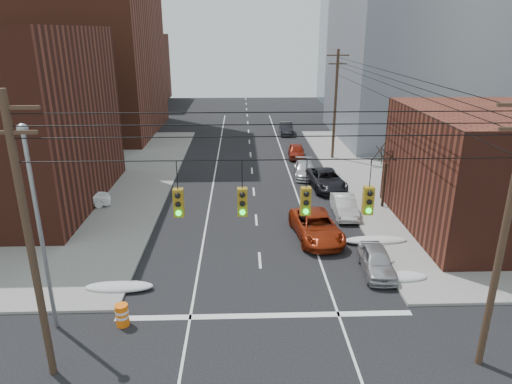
{
  "coord_description": "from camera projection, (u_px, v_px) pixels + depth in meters",
  "views": [
    {
      "loc": [
        -1.03,
        -11.76,
        12.72
      ],
      "look_at": [
        -0.1,
        15.51,
        3.0
      ],
      "focal_mm": 32.0,
      "sensor_mm": 36.0,
      "label": 1
    }
  ],
  "objects": [
    {
      "name": "traffic_signals",
      "position": [
        274.0,
        200.0,
        15.77
      ],
      "size": [
        17.0,
        0.42,
        2.02
      ],
      "color": "black",
      "rests_on": "ground"
    },
    {
      "name": "snow_ne",
      "position": [
        399.0,
        277.0,
        24.49
      ],
      "size": [
        3.0,
        1.08,
        0.42
      ],
      "primitive_type": "ellipsoid",
      "color": "silver",
      "rests_on": "ground"
    },
    {
      "name": "building_brick_far",
      "position": [
        102.0,
        69.0,
        82.2
      ],
      "size": [
        22.0,
        18.0,
        12.0
      ],
      "primitive_type": "cube",
      "color": "#502218",
      "rests_on": "ground"
    },
    {
      "name": "snow_nw",
      "position": [
        119.0,
        287.0,
        23.54
      ],
      "size": [
        3.5,
        1.08,
        0.42
      ],
      "primitive_type": "ellipsoid",
      "color": "silver",
      "rests_on": "ground"
    },
    {
      "name": "lot_car_b",
      "position": [
        85.0,
        173.0,
        39.8
      ],
      "size": [
        5.77,
        3.65,
        1.48
      ],
      "primitive_type": "imported",
      "rotation": [
        0.0,
        0.0,
        1.81
      ],
      "color": "silver",
      "rests_on": "sidewalk_nw"
    },
    {
      "name": "bare_tree",
      "position": [
        385.0,
        179.0,
        33.73
      ],
      "size": [
        2.09,
        2.2,
        4.93
      ],
      "color": "black",
      "rests_on": "ground"
    },
    {
      "name": "lot_car_c",
      "position": [
        14.0,
        207.0,
        32.57
      ],
      "size": [
        4.67,
        3.35,
        1.26
      ],
      "primitive_type": "imported",
      "rotation": [
        0.0,
        0.0,
        1.99
      ],
      "color": "black",
      "rests_on": "sidewalk_nw"
    },
    {
      "name": "lot_car_a",
      "position": [
        83.0,
        199.0,
        34.13
      ],
      "size": [
        4.1,
        2.23,
        1.28
      ],
      "primitive_type": "imported",
      "rotation": [
        0.0,
        0.0,
        1.81
      ],
      "color": "white",
      "rests_on": "sidewalk_nw"
    },
    {
      "name": "utility_pole_far",
      "position": [
        335.0,
        103.0,
        45.72
      ],
      "size": [
        2.2,
        0.28,
        11.0
      ],
      "color": "#473323",
      "rests_on": "ground"
    },
    {
      "name": "parked_car_a",
      "position": [
        377.0,
        261.0,
        25.14
      ],
      "size": [
        1.89,
        4.17,
        1.39
      ],
      "primitive_type": "imported",
      "rotation": [
        0.0,
        0.0,
        -0.06
      ],
      "color": "#B0B0B5",
      "rests_on": "ground"
    },
    {
      "name": "parked_car_b",
      "position": [
        344.0,
        206.0,
        32.95
      ],
      "size": [
        1.62,
        4.29,
        1.4
      ],
      "primitive_type": "imported",
      "rotation": [
        0.0,
        0.0,
        -0.03
      ],
      "color": "silver",
      "rests_on": "ground"
    },
    {
      "name": "parked_car_f",
      "position": [
        286.0,
        128.0,
        58.76
      ],
      "size": [
        1.69,
        4.59,
        1.5
      ],
      "primitive_type": "imported",
      "rotation": [
        0.0,
        0.0,
        -0.02
      ],
      "color": "black",
      "rests_on": "ground"
    },
    {
      "name": "street_light",
      "position": [
        37.0,
        214.0,
        18.86
      ],
      "size": [
        0.44,
        0.44,
        9.32
      ],
      "color": "gray",
      "rests_on": "ground"
    },
    {
      "name": "parked_car_e",
      "position": [
        296.0,
        151.0,
        47.91
      ],
      "size": [
        1.93,
        4.21,
        1.4
      ],
      "primitive_type": "imported",
      "rotation": [
        0.0,
        0.0,
        -0.07
      ],
      "color": "maroon",
      "rests_on": "ground"
    },
    {
      "name": "utility_pole_left",
      "position": [
        29.0,
        239.0,
        15.99
      ],
      "size": [
        2.2,
        0.28,
        11.0
      ],
      "color": "#473323",
      "rests_on": "ground"
    },
    {
      "name": "red_pickup",
      "position": [
        316.0,
        227.0,
        29.29
      ],
      "size": [
        3.24,
        5.96,
        1.58
      ],
      "primitive_type": "imported",
      "rotation": [
        0.0,
        0.0,
        0.11
      ],
      "color": "maroon",
      "rests_on": "ground"
    },
    {
      "name": "building_glass",
      "position": [
        385.0,
        40.0,
        78.35
      ],
      "size": [
        20.0,
        18.0,
        22.0
      ],
      "primitive_type": "cube",
      "color": "gray",
      "rests_on": "ground"
    },
    {
      "name": "parked_car_c",
      "position": [
        326.0,
        180.0,
        38.53
      ],
      "size": [
        3.09,
        5.81,
        1.55
      ],
      "primitive_type": "imported",
      "rotation": [
        0.0,
        0.0,
        0.09
      ],
      "color": "black",
      "rests_on": "ground"
    },
    {
      "name": "construction_barrel",
      "position": [
        122.0,
        315.0,
        20.64
      ],
      "size": [
        0.67,
        0.67,
        1.06
      ],
      "rotation": [
        0.0,
        0.0,
        0.12
      ],
      "color": "orange",
      "rests_on": "ground"
    },
    {
      "name": "snow_east_far",
      "position": [
        376.0,
        240.0,
        28.72
      ],
      "size": [
        4.0,
        1.08,
        0.42
      ],
      "primitive_type": "ellipsoid",
      "color": "silver",
      "rests_on": "ground"
    },
    {
      "name": "utility_pole_right",
      "position": [
        504.0,
        233.0,
        16.53
      ],
      "size": [
        2.2,
        0.28,
        11.0
      ],
      "color": "#473323",
      "rests_on": "ground"
    },
    {
      "name": "building_office",
      "position": [
        436.0,
        32.0,
        53.31
      ],
      "size": [
        22.0,
        20.0,
        25.0
      ],
      "primitive_type": "cube",
      "color": "gray",
      "rests_on": "ground"
    },
    {
      "name": "lot_car_d",
      "position": [
        39.0,
        187.0,
        36.56
      ],
      "size": [
        4.26,
        2.51,
        1.36
      ],
      "primitive_type": "imported",
      "rotation": [
        0.0,
        0.0,
        1.33
      ],
      "color": "#9FA0A4",
      "rests_on": "sidewalk_nw"
    },
    {
      "name": "building_brick_tall",
      "position": [
        48.0,
        10.0,
        54.76
      ],
      "size": [
        24.0,
        20.0,
        30.0
      ],
      "primitive_type": "cube",
      "color": "brown",
      "rests_on": "ground"
    },
    {
      "name": "parked_car_d",
      "position": [
        305.0,
        169.0,
        41.72
      ],
      "size": [
        2.26,
        4.76,
        1.34
      ],
      "primitive_type": "imported",
      "rotation": [
        0.0,
        0.0,
        -0.08
      ],
      "color": "#BBBBC0",
      "rests_on": "ground"
    }
  ]
}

